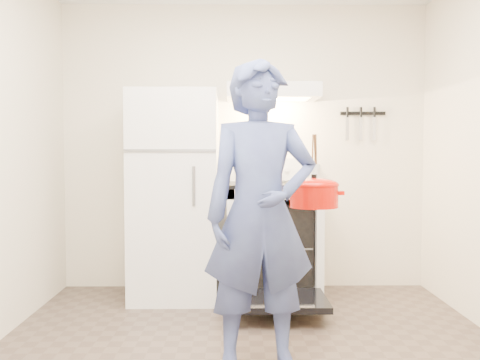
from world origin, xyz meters
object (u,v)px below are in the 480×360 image
person (261,215)px  dutch_oven (314,196)px  refrigerator (175,195)px  stove_body (273,241)px  tea_kettle (258,167)px

person → dutch_oven: size_ratio=4.59×
refrigerator → stove_body: refrigerator is taller
stove_body → dutch_oven: size_ratio=2.46×
tea_kettle → person: person is taller
tea_kettle → refrigerator: bearing=-165.7°
stove_body → tea_kettle: 0.65m
dutch_oven → refrigerator: bearing=132.2°
refrigerator → dutch_oven: refrigerator is taller
refrigerator → dutch_oven: (0.98, -1.09, 0.08)m
stove_body → person: size_ratio=0.54×
tea_kettle → dutch_oven: size_ratio=0.70×
refrigerator → person: (0.63, -1.48, 0.01)m
stove_body → dutch_oven: 1.22m
refrigerator → tea_kettle: bearing=14.3°
stove_body → person: (-0.18, -1.50, 0.40)m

